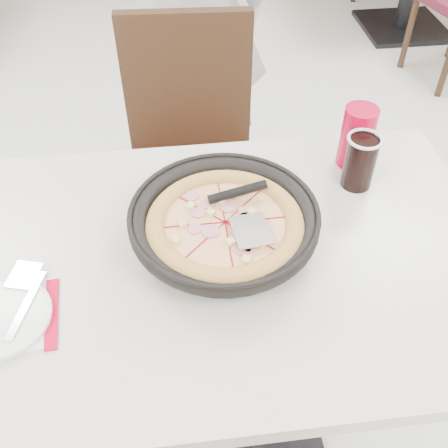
{
  "coord_description": "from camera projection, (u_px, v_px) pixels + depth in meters",
  "views": [
    {
      "loc": [
        -0.06,
        -0.8,
        1.59
      ],
      "look_at": [
        0.04,
        -0.01,
        0.8
      ],
      "focal_mm": 42.0,
      "sensor_mm": 36.0,
      "label": 1
    }
  ],
  "objects": [
    {
      "name": "diner_person",
      "position": [
        189.0,
        0.0,
        1.92
      ],
      "size": [
        0.65,
        0.47,
        1.65
      ],
      "primitive_type": "imported",
      "rotation": [
        0.0,
        0.0,
        3.0
      ],
      "color": "#ABABB0",
      "rests_on": "floor"
    },
    {
      "name": "pizza_server",
      "position": [
        251.0,
        230.0,
        1.05
      ],
      "size": [
        0.08,
        0.1,
        0.0
      ],
      "primitive_type": "cube",
      "rotation": [
        0.0,
        0.0,
        0.11
      ],
      "color": "silver",
      "rests_on": "pizza"
    },
    {
      "name": "chair_far",
      "position": [
        192.0,
        176.0,
        1.75
      ],
      "size": [
        0.44,
        0.44,
        0.95
      ],
      "primitive_type": null,
      "rotation": [
        0.0,
        0.0,
        3.09
      ],
      "color": "black",
      "rests_on": "floor"
    },
    {
      "name": "cola_glass",
      "position": [
        360.0,
        163.0,
        1.25
      ],
      "size": [
        0.08,
        0.08,
        0.13
      ],
      "primitive_type": "cylinder",
      "rotation": [
        0.0,
        0.0,
        -0.06
      ],
      "color": "black",
      "rests_on": "main_table"
    },
    {
      "name": "trivet",
      "position": [
        223.0,
        245.0,
        1.12
      ],
      "size": [
        0.12,
        0.12,
        0.04
      ],
      "primitive_type": "cylinder",
      "rotation": [
        0.0,
        0.0,
        -0.06
      ],
      "color": "black",
      "rests_on": "main_table"
    },
    {
      "name": "side_plate",
      "position": [
        2.0,
        318.0,
        1.0
      ],
      "size": [
        0.2,
        0.2,
        0.01
      ],
      "primitive_type": "cylinder",
      "rotation": [
        0.0,
        0.0,
        -0.06
      ],
      "color": "white",
      "rests_on": "napkin"
    },
    {
      "name": "pizza_pan",
      "position": [
        224.0,
        227.0,
        1.13
      ],
      "size": [
        0.4,
        0.4,
        0.01
      ],
      "primitive_type": "cylinder",
      "rotation": [
        0.0,
        0.0,
        -0.06
      ],
      "color": "black",
      "rests_on": "trivet"
    },
    {
      "name": "main_table",
      "position": [
        226.0,
        347.0,
        1.4
      ],
      "size": [
        1.25,
        0.87,
        0.75
      ],
      "primitive_type": null,
      "rotation": [
        0.0,
        0.0,
        -0.06
      ],
      "color": "silver",
      "rests_on": "floor"
    },
    {
      "name": "pizza",
      "position": [
        225.0,
        230.0,
        1.1
      ],
      "size": [
        0.3,
        0.3,
        0.02
      ],
      "primitive_type": "cylinder",
      "rotation": [
        0.0,
        0.0,
        -0.06
      ],
      "color": "tan",
      "rests_on": "pizza_pan"
    },
    {
      "name": "floor",
      "position": [
        211.0,
        397.0,
        1.7
      ],
      "size": [
        7.0,
        7.0,
        0.0
      ],
      "primitive_type": "plane",
      "color": "#B0B0AB",
      "rests_on": "ground"
    },
    {
      "name": "napkin",
      "position": [
        12.0,
        317.0,
        1.01
      ],
      "size": [
        0.18,
        0.18,
        0.0
      ],
      "primitive_type": "cube",
      "rotation": [
        0.0,
        0.0,
        0.08
      ],
      "color": "white",
      "rests_on": "main_table"
    },
    {
      "name": "red_cup",
      "position": [
        357.0,
        137.0,
        1.3
      ],
      "size": [
        0.09,
        0.09,
        0.16
      ],
      "primitive_type": "cylinder",
      "rotation": [
        0.0,
        0.0,
        -0.06
      ],
      "color": "#B00124",
      "rests_on": "main_table"
    },
    {
      "name": "fork",
      "position": [
        26.0,
        305.0,
        1.01
      ],
      "size": [
        0.06,
        0.17,
        0.0
      ],
      "primitive_type": "cube",
      "rotation": [
        0.0,
        0.0,
        -0.27
      ],
      "color": "silver",
      "rests_on": "side_plate"
    }
  ]
}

